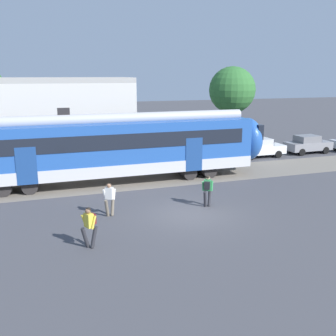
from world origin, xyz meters
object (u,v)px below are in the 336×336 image
Objects in this scene: pedestrian_green at (207,188)px; parked_car_grey at (308,144)px; pedestrian_white at (109,197)px; parked_car_white at (260,148)px; pedestrian_yellow at (89,224)px.

pedestrian_green reaches higher than parked_car_grey.
pedestrian_white is 0.41× the size of parked_car_white.
pedestrian_green is 0.41× the size of parked_car_grey.
parked_car_white is at bearing 34.42° from pedestrian_white.
pedestrian_yellow is at bearing -113.07° from pedestrian_white.
pedestrian_yellow is 7.05m from pedestrian_green.
pedestrian_yellow is 0.41× the size of parked_car_grey.
pedestrian_white reaches higher than parked_car_grey.
pedestrian_yellow is at bearing -140.21° from parked_car_white.
pedestrian_green is at bearing -144.29° from parked_car_grey.
pedestrian_green reaches higher than parked_car_white.
parked_car_grey is at bearing 27.38° from pedestrian_white.
pedestrian_yellow reaches higher than parked_car_grey.
pedestrian_yellow is 20.34m from parked_car_white.
pedestrian_white is at bearing 66.93° from pedestrian_yellow.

